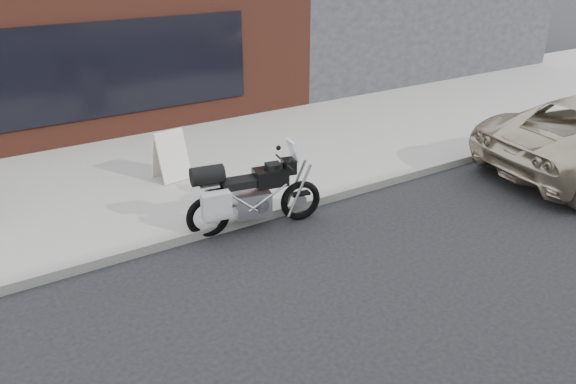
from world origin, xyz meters
TOP-DOWN VIEW (x-y plane):
  - near_sidewalk at (0.00, 7.00)m, footprint 44.00×6.00m
  - motorcycle at (0.38, 3.90)m, footprint 2.24×0.78m
  - sandwich_sign at (0.01, 6.23)m, footprint 0.65×0.61m

SIDE VIEW (x-z plane):
  - near_sidewalk at x=0.00m, z-range 0.00..0.15m
  - sandwich_sign at x=0.01m, z-range 0.15..1.07m
  - motorcycle at x=0.38m, z-range -0.10..1.33m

